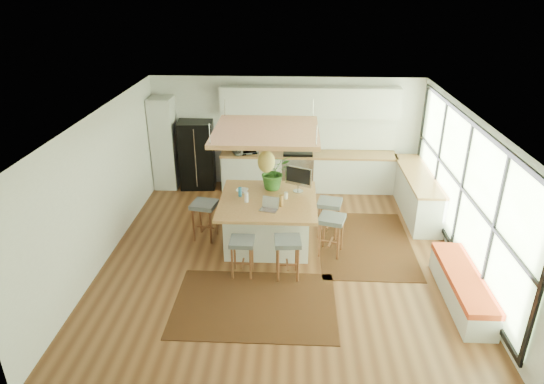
# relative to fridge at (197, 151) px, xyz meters

# --- Properties ---
(floor) EXTENTS (7.00, 7.00, 0.00)m
(floor) POSITION_rel_fridge_xyz_m (2.18, -3.21, -0.93)
(floor) COLOR #522C17
(floor) RESTS_ON ground
(ceiling) EXTENTS (7.00, 7.00, 0.00)m
(ceiling) POSITION_rel_fridge_xyz_m (2.18, -3.21, 1.78)
(ceiling) COLOR white
(ceiling) RESTS_ON ground
(wall_back) EXTENTS (6.50, 0.00, 6.50)m
(wall_back) POSITION_rel_fridge_xyz_m (2.18, 0.29, 0.42)
(wall_back) COLOR silver
(wall_back) RESTS_ON ground
(wall_front) EXTENTS (6.50, 0.00, 6.50)m
(wall_front) POSITION_rel_fridge_xyz_m (2.18, -6.71, 0.42)
(wall_front) COLOR silver
(wall_front) RESTS_ON ground
(wall_left) EXTENTS (0.00, 7.00, 7.00)m
(wall_left) POSITION_rel_fridge_xyz_m (-1.07, -3.21, 0.42)
(wall_left) COLOR silver
(wall_left) RESTS_ON ground
(wall_right) EXTENTS (0.00, 7.00, 7.00)m
(wall_right) POSITION_rel_fridge_xyz_m (5.43, -3.21, 0.42)
(wall_right) COLOR silver
(wall_right) RESTS_ON ground
(window_wall) EXTENTS (0.10, 6.20, 2.60)m
(window_wall) POSITION_rel_fridge_xyz_m (5.40, -3.21, 0.47)
(window_wall) COLOR black
(window_wall) RESTS_ON wall_right
(pantry) EXTENTS (0.55, 0.60, 2.25)m
(pantry) POSITION_rel_fridge_xyz_m (-0.77, -0.03, 0.20)
(pantry) COLOR silver
(pantry) RESTS_ON floor
(back_counter_base) EXTENTS (4.20, 0.60, 0.88)m
(back_counter_base) POSITION_rel_fridge_xyz_m (2.73, -0.03, -0.49)
(back_counter_base) COLOR silver
(back_counter_base) RESTS_ON floor
(back_counter_top) EXTENTS (4.24, 0.64, 0.05)m
(back_counter_top) POSITION_rel_fridge_xyz_m (2.73, -0.03, -0.03)
(back_counter_top) COLOR #915E33
(back_counter_top) RESTS_ON back_counter_base
(backsplash) EXTENTS (4.20, 0.02, 0.80)m
(backsplash) POSITION_rel_fridge_xyz_m (2.73, 0.27, 0.43)
(backsplash) COLOR white
(backsplash) RESTS_ON wall_back
(upper_cabinets) EXTENTS (4.20, 0.34, 0.70)m
(upper_cabinets) POSITION_rel_fridge_xyz_m (2.73, 0.11, 1.22)
(upper_cabinets) COLOR silver
(upper_cabinets) RESTS_ON wall_back
(range) EXTENTS (0.76, 0.62, 1.00)m
(range) POSITION_rel_fridge_xyz_m (2.48, -0.03, -0.43)
(range) COLOR #A5A5AA
(range) RESTS_ON floor
(right_counter_base) EXTENTS (0.60, 2.50, 0.88)m
(right_counter_base) POSITION_rel_fridge_xyz_m (5.11, -1.21, -0.49)
(right_counter_base) COLOR silver
(right_counter_base) RESTS_ON floor
(right_counter_top) EXTENTS (0.64, 2.54, 0.05)m
(right_counter_top) POSITION_rel_fridge_xyz_m (5.11, -1.21, -0.03)
(right_counter_top) COLOR #915E33
(right_counter_top) RESTS_ON right_counter_base
(window_bench) EXTENTS (0.52, 2.00, 0.50)m
(window_bench) POSITION_rel_fridge_xyz_m (5.13, -4.41, -0.68)
(window_bench) COLOR silver
(window_bench) RESTS_ON floor
(ceiling_panel) EXTENTS (1.86, 1.86, 0.80)m
(ceiling_panel) POSITION_rel_fridge_xyz_m (1.88, -2.81, 1.12)
(ceiling_panel) COLOR #915E33
(ceiling_panel) RESTS_ON ceiling
(rug_near) EXTENTS (2.60, 1.80, 0.01)m
(rug_near) POSITION_rel_fridge_xyz_m (1.79, -4.68, -0.92)
(rug_near) COLOR black
(rug_near) RESTS_ON floor
(rug_right) EXTENTS (1.80, 2.60, 0.01)m
(rug_right) POSITION_rel_fridge_xyz_m (3.81, -2.67, -0.92)
(rug_right) COLOR black
(rug_right) RESTS_ON floor
(fridge) EXTENTS (0.88, 0.72, 1.68)m
(fridge) POSITION_rel_fridge_xyz_m (0.00, 0.00, 0.00)
(fridge) COLOR black
(fridge) RESTS_ON floor
(island) EXTENTS (1.85, 1.85, 0.93)m
(island) POSITION_rel_fridge_xyz_m (1.90, -2.68, -0.46)
(island) COLOR #915E33
(island) RESTS_ON floor
(stool_near_left) EXTENTS (0.42, 0.42, 0.70)m
(stool_near_left) POSITION_rel_fridge_xyz_m (1.51, -3.83, -0.57)
(stool_near_left) COLOR #484C50
(stool_near_left) RESTS_ON floor
(stool_near_right) EXTENTS (0.48, 0.48, 0.75)m
(stool_near_right) POSITION_rel_fridge_xyz_m (2.30, -3.86, -0.57)
(stool_near_right) COLOR #484C50
(stool_near_right) RESTS_ON floor
(stool_right_front) EXTENTS (0.57, 0.57, 0.78)m
(stool_right_front) POSITION_rel_fridge_xyz_m (3.10, -3.06, -0.57)
(stool_right_front) COLOR #484C50
(stool_right_front) RESTS_ON floor
(stool_right_back) EXTENTS (0.54, 0.54, 0.77)m
(stool_right_back) POSITION_rel_fridge_xyz_m (3.10, -2.35, -0.57)
(stool_right_back) COLOR #484C50
(stool_right_back) RESTS_ON floor
(stool_left_side) EXTENTS (0.55, 0.55, 0.79)m
(stool_left_side) POSITION_rel_fridge_xyz_m (0.64, -2.58, -0.57)
(stool_left_side) COLOR #484C50
(stool_left_side) RESTS_ON floor
(laptop) EXTENTS (0.40, 0.41, 0.24)m
(laptop) POSITION_rel_fridge_xyz_m (1.94, -3.14, 0.12)
(laptop) COLOR #A5A5AA
(laptop) RESTS_ON island
(monitor) EXTENTS (0.60, 0.43, 0.53)m
(monitor) POSITION_rel_fridge_xyz_m (2.47, -2.28, 0.26)
(monitor) COLOR #A5A5AA
(monitor) RESTS_ON island
(microwave) EXTENTS (0.65, 0.50, 0.39)m
(microwave) POSITION_rel_fridge_xyz_m (1.20, -0.06, 0.19)
(microwave) COLOR #A5A5AA
(microwave) RESTS_ON back_counter_top
(island_plant) EXTENTS (0.91, 0.94, 0.56)m
(island_plant) POSITION_rel_fridge_xyz_m (1.97, -2.14, 0.28)
(island_plant) COLOR #1E4C19
(island_plant) RESTS_ON island
(island_bowl) EXTENTS (0.28, 0.28, 0.06)m
(island_bowl) POSITION_rel_fridge_xyz_m (1.37, -2.36, 0.03)
(island_bowl) COLOR beige
(island_bowl) RESTS_ON island
(island_bottle_0) EXTENTS (0.07, 0.07, 0.19)m
(island_bottle_0) POSITION_rel_fridge_xyz_m (1.35, -2.58, 0.10)
(island_bottle_0) COLOR teal
(island_bottle_0) RESTS_ON island
(island_bottle_1) EXTENTS (0.07, 0.07, 0.19)m
(island_bottle_1) POSITION_rel_fridge_xyz_m (1.50, -2.83, 0.10)
(island_bottle_1) COLOR white
(island_bottle_1) RESTS_ON island
(island_bottle_2) EXTENTS (0.07, 0.07, 0.19)m
(island_bottle_2) POSITION_rel_fridge_xyz_m (2.15, -2.98, 0.10)
(island_bottle_2) COLOR #A46F36
(island_bottle_2) RESTS_ON island
(island_bottle_3) EXTENTS (0.07, 0.07, 0.19)m
(island_bottle_3) POSITION_rel_fridge_xyz_m (2.25, -2.63, 0.10)
(island_bottle_3) COLOR beige
(island_bottle_3) RESTS_ON island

